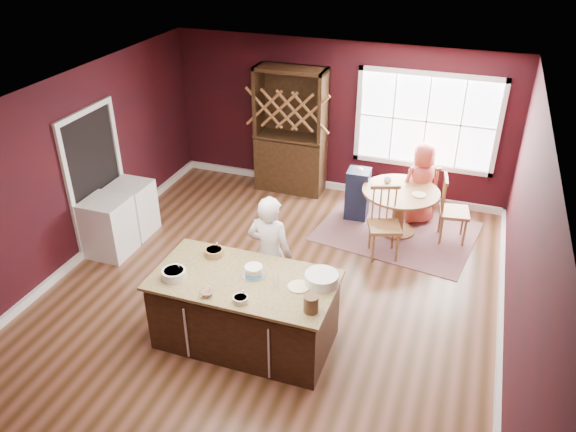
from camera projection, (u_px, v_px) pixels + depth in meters
The scene contains 27 objects.
room_shell at pixel (266, 211), 6.91m from camera, with size 7.00×7.00×7.00m.
window at pixel (426, 121), 9.25m from camera, with size 2.36×0.10×1.66m, color white, non-canonical shape.
doorway at pixel (96, 180), 8.41m from camera, with size 0.08×1.26×2.13m, color white, non-canonical shape.
kitchen_island at pixel (245, 312), 6.66m from camera, with size 2.12×1.11×0.92m.
dining_table at pixel (400, 203), 8.83m from camera, with size 1.20×1.20×0.75m.
baker at pixel (270, 254), 7.05m from camera, with size 0.60×0.39×1.63m, color silver.
layer_cake at pixel (254, 271), 6.45m from camera, with size 0.29×0.29×0.12m, color white, non-canonical shape.
bowl_blue at pixel (174, 274), 6.40m from camera, with size 0.28×0.28×0.11m, color silver.
bowl_yellow at pixel (214, 252), 6.82m from camera, with size 0.23×0.23×0.09m, color #936445.
bowl_pink at pixel (206, 294), 6.13m from camera, with size 0.15×0.15×0.05m, color silver.
bowl_olive at pixel (240, 299), 6.04m from camera, with size 0.17×0.17×0.07m, color beige.
drinking_glass at pixel (276, 283), 6.23m from camera, with size 0.07×0.07×0.15m, color white.
dinner_plate at pixel (299, 287), 6.27m from camera, with size 0.25×0.25×0.02m, color beige.
white_tub at pixel (322, 279), 6.30m from camera, with size 0.38×0.38×0.13m, color white.
stoneware_crock at pixel (311, 304), 5.87m from camera, with size 0.16×0.16×0.19m, color brown.
rug at pixel (397, 231), 9.09m from camera, with size 2.39×1.85×0.01m, color brown.
chair_east at pixel (455, 209), 8.62m from camera, with size 0.46×0.43×1.09m, color #9B5F28, non-canonical shape.
chair_south at pixel (385, 224), 8.22m from camera, with size 0.46×0.44×1.09m, color brown, non-canonical shape.
chair_north at pixel (423, 189), 9.36m from camera, with size 0.40×0.38×0.95m, color olive, non-canonical shape.
seated_woman at pixel (421, 183), 9.08m from camera, with size 0.67×0.44×1.37m, color #BE463A.
high_chair at pixel (358, 193), 9.30m from camera, with size 0.36×0.36×0.90m, color #181D46, non-canonical shape.
toddler at pixel (359, 171), 9.19m from camera, with size 0.18×0.14×0.26m, color #8CA5BF, non-canonical shape.
table_plate at pixel (419, 195), 8.58m from camera, with size 0.22×0.22×0.02m, color beige.
table_cup at pixel (388, 181), 8.91m from camera, with size 0.12×0.12×0.09m, color silver.
hutch at pixel (291, 131), 9.88m from camera, with size 1.23×0.51×2.26m, color #442211.
washer at pixel (108, 227), 8.34m from camera, with size 0.61×0.59×0.89m, color silver.
dryer at pixel (133, 208), 8.88m from camera, with size 0.59×0.58×0.86m, color white.
Camera 1 is at (2.25, -5.60, 4.72)m, focal length 35.00 mm.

